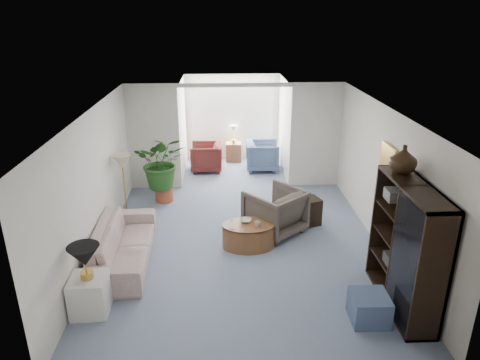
{
  "coord_description": "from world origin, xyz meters",
  "views": [
    {
      "loc": [
        -0.35,
        -6.93,
        4.04
      ],
      "look_at": [
        0.0,
        0.6,
        1.1
      ],
      "focal_mm": 32.9,
      "sensor_mm": 36.0,
      "label": 1
    }
  ],
  "objects_px": {
    "framed_picture": "(389,159)",
    "coffee_cup": "(258,224)",
    "sunroom_table": "(234,152)",
    "table_lamp": "(84,256)",
    "ottoman": "(369,308)",
    "entertainment_cabinet": "(406,247)",
    "coffee_bowl": "(246,221)",
    "plant_pot": "(164,194)",
    "wingback_chair": "(275,211)",
    "floor_lamp": "(122,162)",
    "sofa": "(123,244)",
    "cabinet_urn": "(403,159)",
    "sunroom_chair_maroon": "(206,157)",
    "sunroom_chair_blue": "(263,156)",
    "coffee_table": "(249,235)",
    "end_table": "(90,295)",
    "side_table_dark": "(308,212)"
  },
  "relations": [
    {
      "from": "wingback_chair",
      "to": "cabinet_urn",
      "type": "xyz_separation_m",
      "value": [
        1.56,
        -1.78,
        1.62
      ]
    },
    {
      "from": "coffee_cup",
      "to": "sunroom_chair_blue",
      "type": "relative_size",
      "value": 0.13
    },
    {
      "from": "framed_picture",
      "to": "sunroom_chair_blue",
      "type": "bearing_deg",
      "value": 111.54
    },
    {
      "from": "ottoman",
      "to": "sofa",
      "type": "bearing_deg",
      "value": 155.03
    },
    {
      "from": "sunroom_chair_blue",
      "to": "sunroom_table",
      "type": "xyz_separation_m",
      "value": [
        -0.75,
        0.75,
        -0.12
      ]
    },
    {
      "from": "coffee_cup",
      "to": "plant_pot",
      "type": "bearing_deg",
      "value": 130.57
    },
    {
      "from": "sofa",
      "to": "floor_lamp",
      "type": "xyz_separation_m",
      "value": [
        -0.26,
        1.62,
        0.92
      ]
    },
    {
      "from": "side_table_dark",
      "to": "sunroom_chair_maroon",
      "type": "bearing_deg",
      "value": 122.76
    },
    {
      "from": "coffee_bowl",
      "to": "ottoman",
      "type": "relative_size",
      "value": 0.41
    },
    {
      "from": "framed_picture",
      "to": "table_lamp",
      "type": "height_order",
      "value": "framed_picture"
    },
    {
      "from": "ottoman",
      "to": "cabinet_urn",
      "type": "bearing_deg",
      "value": 56.52
    },
    {
      "from": "coffee_table",
      "to": "floor_lamp",
      "type": "bearing_deg",
      "value": 152.96
    },
    {
      "from": "side_table_dark",
      "to": "sunroom_table",
      "type": "xyz_separation_m",
      "value": [
        -1.35,
        4.01,
        -0.01
      ]
    },
    {
      "from": "side_table_dark",
      "to": "sunroom_chair_maroon",
      "type": "xyz_separation_m",
      "value": [
        -2.1,
        3.26,
        0.1
      ]
    },
    {
      "from": "framed_picture",
      "to": "floor_lamp",
      "type": "height_order",
      "value": "framed_picture"
    },
    {
      "from": "end_table",
      "to": "coffee_cup",
      "type": "xyz_separation_m",
      "value": [
        2.51,
        1.64,
        0.22
      ]
    },
    {
      "from": "framed_picture",
      "to": "wingback_chair",
      "type": "distance_m",
      "value": 2.31
    },
    {
      "from": "wingback_chair",
      "to": "side_table_dark",
      "type": "height_order",
      "value": "wingback_chair"
    },
    {
      "from": "sunroom_table",
      "to": "table_lamp",
      "type": "bearing_deg",
      "value": -108.84
    },
    {
      "from": "table_lamp",
      "to": "cabinet_urn",
      "type": "bearing_deg",
      "value": 6.32
    },
    {
      "from": "floor_lamp",
      "to": "ottoman",
      "type": "relative_size",
      "value": 0.72
    },
    {
      "from": "framed_picture",
      "to": "plant_pot",
      "type": "height_order",
      "value": "framed_picture"
    },
    {
      "from": "sunroom_chair_maroon",
      "to": "sunroom_table",
      "type": "height_order",
      "value": "sunroom_chair_maroon"
    },
    {
      "from": "entertainment_cabinet",
      "to": "end_table",
      "type": "bearing_deg",
      "value": 179.92
    },
    {
      "from": "coffee_table",
      "to": "sunroom_chair_blue",
      "type": "xyz_separation_m",
      "value": [
        0.64,
        4.1,
        0.16
      ]
    },
    {
      "from": "floor_lamp",
      "to": "sunroom_chair_blue",
      "type": "height_order",
      "value": "floor_lamp"
    },
    {
      "from": "sofa",
      "to": "sunroom_chair_blue",
      "type": "relative_size",
      "value": 2.65
    },
    {
      "from": "entertainment_cabinet",
      "to": "sunroom_table",
      "type": "xyz_separation_m",
      "value": [
        -2.21,
        6.59,
        -0.67
      ]
    },
    {
      "from": "framed_picture",
      "to": "ottoman",
      "type": "distance_m",
      "value": 2.57
    },
    {
      "from": "coffee_bowl",
      "to": "entertainment_cabinet",
      "type": "height_order",
      "value": "entertainment_cabinet"
    },
    {
      "from": "framed_picture",
      "to": "ottoman",
      "type": "relative_size",
      "value": 1.0
    },
    {
      "from": "wingback_chair",
      "to": "floor_lamp",
      "type": "bearing_deg",
      "value": -53.25
    },
    {
      "from": "wingback_chair",
      "to": "ottoman",
      "type": "relative_size",
      "value": 1.92
    },
    {
      "from": "wingback_chair",
      "to": "framed_picture",
      "type": "bearing_deg",
      "value": 118.02
    },
    {
      "from": "sofa",
      "to": "coffee_table",
      "type": "distance_m",
      "value": 2.2
    },
    {
      "from": "ottoman",
      "to": "coffee_table",
      "type": "bearing_deg",
      "value": 126.02
    },
    {
      "from": "wingback_chair",
      "to": "ottoman",
      "type": "bearing_deg",
      "value": 70.53
    },
    {
      "from": "entertainment_cabinet",
      "to": "ottoman",
      "type": "relative_size",
      "value": 3.72
    },
    {
      "from": "sofa",
      "to": "floor_lamp",
      "type": "bearing_deg",
      "value": 7.08
    },
    {
      "from": "wingback_chair",
      "to": "entertainment_cabinet",
      "type": "bearing_deg",
      "value": 84.34
    },
    {
      "from": "floor_lamp",
      "to": "wingback_chair",
      "type": "xyz_separation_m",
      "value": [
        2.96,
        -0.69,
        -0.81
      ]
    },
    {
      "from": "table_lamp",
      "to": "coffee_bowl",
      "type": "distance_m",
      "value": 2.98
    },
    {
      "from": "end_table",
      "to": "ottoman",
      "type": "bearing_deg",
      "value": -5.4
    },
    {
      "from": "table_lamp",
      "to": "sunroom_table",
      "type": "xyz_separation_m",
      "value": [
        2.25,
        6.59,
        -0.65
      ]
    },
    {
      "from": "coffee_bowl",
      "to": "plant_pot",
      "type": "xyz_separation_m",
      "value": [
        -1.71,
        2.03,
        -0.32
      ]
    },
    {
      "from": "cabinet_urn",
      "to": "sunroom_chair_maroon",
      "type": "distance_m",
      "value": 6.34
    },
    {
      "from": "table_lamp",
      "to": "cabinet_urn",
      "type": "relative_size",
      "value": 1.09
    },
    {
      "from": "framed_picture",
      "to": "coffee_cup",
      "type": "bearing_deg",
      "value": 177.91
    },
    {
      "from": "entertainment_cabinet",
      "to": "cabinet_urn",
      "type": "distance_m",
      "value": 1.24
    },
    {
      "from": "wingback_chair",
      "to": "coffee_cup",
      "type": "bearing_deg",
      "value": 18.97
    }
  ]
}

